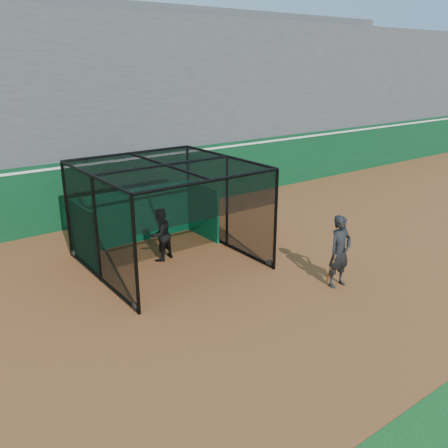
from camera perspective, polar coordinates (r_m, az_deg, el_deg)
ground at (r=12.67m, az=2.71°, el=-9.04°), size 120.00×120.00×0.00m
outfield_wall at (r=19.12m, az=-13.65°, el=4.30°), size 50.00×0.50×2.50m
grandstand at (r=22.12m, az=-18.37°, el=14.21°), size 50.00×7.85×8.95m
batting_cage at (r=14.46m, az=-6.84°, el=1.06°), size 4.61×4.81×3.08m
batter at (r=14.89m, az=-7.68°, el=-1.26°), size 0.97×0.84×1.69m
on_deck_player at (r=13.38m, az=13.75°, el=-3.23°), size 0.76×0.51×2.04m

